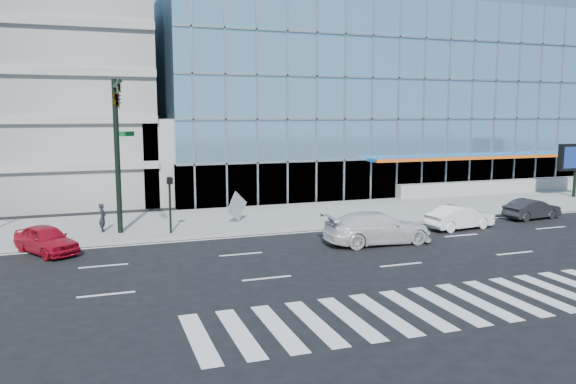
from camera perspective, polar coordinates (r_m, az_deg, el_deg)
name	(u,v)px	position (r m, az deg, el deg)	size (l,w,h in m)	color
ground	(359,244)	(28.02, 7.21, -5.28)	(160.00, 160.00, 0.00)	black
sidewalk	(302,215)	(35.18, 1.38, -2.36)	(120.00, 8.00, 0.15)	gray
theatre_building	(370,102)	(56.80, 8.29, 9.04)	(42.00, 26.00, 15.00)	#7BB0CE
ramp_block	(180,159)	(42.95, -10.93, 3.32)	(6.00, 8.00, 6.00)	gray
retaining_wall	(558,183)	(51.40, 25.71, 0.79)	(30.00, 0.80, 1.00)	gray
traffic_signal	(117,118)	(28.95, -16.98, 7.18)	(1.14, 5.74, 8.00)	black
ped_signal_post	(170,196)	(29.84, -11.91, -0.39)	(0.30, 0.33, 3.00)	black
marquee_sign	(576,158)	(47.25, 27.25, 3.07)	(3.20, 0.43, 4.00)	black
white_suv	(378,228)	(28.15, 9.10, -3.61)	(2.21, 5.44, 1.58)	silver
white_sedan	(459,217)	(32.70, 17.02, -2.47)	(1.40, 4.01, 1.32)	white
dark_sedan	(532,209)	(37.29, 23.54, -1.60)	(1.30, 3.72, 1.23)	black
red_sedan	(46,239)	(28.16, -23.37, -4.44)	(1.56, 3.87, 1.32)	#AE0D1E
pedestrian	(103,218)	(31.39, -18.32, -2.49)	(0.55, 0.36, 1.52)	black
tilted_panel	(237,207)	(32.54, -5.20, -1.48)	(1.30, 0.06, 1.30)	gray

